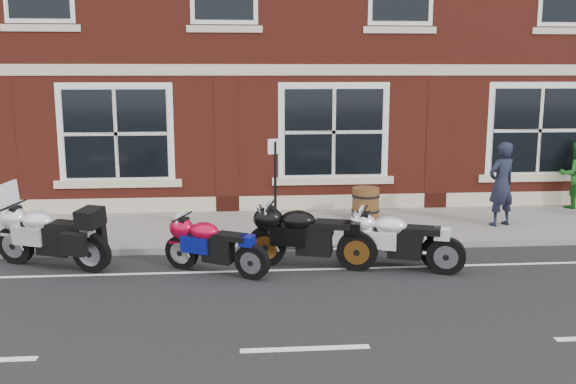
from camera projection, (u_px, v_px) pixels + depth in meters
name	position (u px, v px, depth m)	size (l,w,h in m)	color
ground	(285.00, 274.00, 10.80)	(80.00, 80.00, 0.00)	black
sidewalk	(274.00, 228.00, 13.73)	(30.00, 3.00, 0.12)	slate
kerb	(279.00, 248.00, 12.18)	(30.00, 0.16, 0.12)	slate
moto_touring_silver	(50.00, 233.00, 11.07)	(2.14, 1.02, 1.49)	black
moto_sport_red	(215.00, 244.00, 10.74)	(1.78, 1.08, 0.89)	black
moto_sport_black	(309.00, 234.00, 11.06)	(2.24, 0.76, 1.03)	black
moto_sport_silver	(400.00, 239.00, 10.91)	(2.03, 0.90, 0.96)	black
moto_naked_black	(398.00, 239.00, 11.22)	(1.77, 0.73, 0.83)	black
pedestrian_left	(501.00, 184.00, 13.57)	(0.65, 0.43, 1.79)	black
pedestrian_right	(575.00, 175.00, 15.36)	(0.79, 0.61, 1.62)	#1C631C
barrel_planter	(366.00, 203.00, 14.33)	(0.63, 0.63, 0.70)	#443112
parking_sign	(275.00, 184.00, 12.08)	(0.28, 0.09, 2.01)	black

